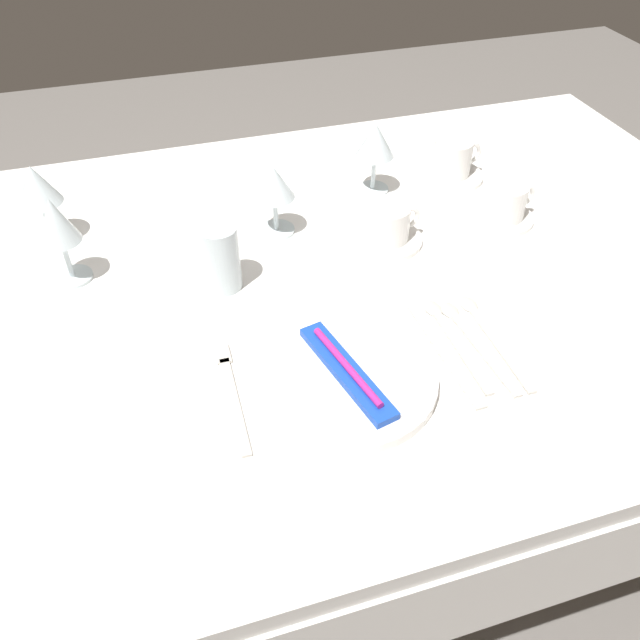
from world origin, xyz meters
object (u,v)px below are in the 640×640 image
object	(u,v)px
wine_glass_centre	(274,186)
toothbrush_package	(345,371)
spoon_soup	(449,333)
drink_tumbler	(221,261)
wine_glass_far	(56,225)
fork_outer	(232,391)
dinner_knife	(445,354)
coffee_cup_left	(388,222)
wine_glass_right	(375,144)
wine_glass_left	(36,188)
spoon_tea	(487,330)
coffee_cup_far	(504,200)
spoon_dessert	(469,335)
coffee_cup_right	(453,157)
dinner_plate	(345,379)

from	to	relation	value
wine_glass_centre	toothbrush_package	bearing A→B (deg)	-90.28
spoon_soup	drink_tumbler	world-z (taller)	drink_tumbler
wine_glass_far	drink_tumbler	xyz separation A→B (m)	(0.24, -0.10, -0.06)
fork_outer	wine_glass_far	xyz separation A→B (m)	(-0.21, 0.34, 0.11)
dinner_knife	coffee_cup_left	xyz separation A→B (m)	(0.03, 0.30, 0.04)
wine_glass_centre	wine_glass_right	world-z (taller)	wine_glass_right
wine_glass_left	spoon_tea	bearing A→B (deg)	-35.69
coffee_cup_far	drink_tumbler	world-z (taller)	drink_tumbler
spoon_dessert	wine_glass_centre	world-z (taller)	wine_glass_centre
toothbrush_package	coffee_cup_right	distance (m)	0.64
dinner_plate	coffee_cup_far	distance (m)	0.53
coffee_cup_far	wine_glass_far	distance (m)	0.80
toothbrush_package	wine_glass_right	distance (m)	0.55
spoon_soup	wine_glass_right	xyz separation A→B (m)	(0.04, 0.44, 0.10)
wine_glass_left	drink_tumbler	size ratio (longest dim) A/B	1.28
toothbrush_package	wine_glass_centre	xyz separation A→B (m)	(0.00, 0.41, 0.07)
coffee_cup_right	wine_glass_centre	bearing A→B (deg)	-167.53
dinner_plate	wine_glass_centre	world-z (taller)	wine_glass_centre
toothbrush_package	coffee_cup_right	bearing A→B (deg)	50.74
wine_glass_right	wine_glass_far	size ratio (longest dim) A/B	0.92
spoon_tea	wine_glass_right	size ratio (longest dim) A/B	1.54
toothbrush_package	wine_glass_left	xyz separation A→B (m)	(-0.40, 0.51, 0.08)
spoon_tea	wine_glass_centre	xyz separation A→B (m)	(-0.25, 0.37, 0.09)
spoon_dessert	fork_outer	bearing A→B (deg)	-179.06
dinner_plate	coffee_cup_right	world-z (taller)	coffee_cup_right
coffee_cup_far	drink_tumbler	size ratio (longest dim) A/B	0.93
coffee_cup_left	dinner_plate	bearing A→B (deg)	-120.89
fork_outer	spoon_soup	world-z (taller)	spoon_soup
spoon_soup	coffee_cup_far	distance (m)	0.36
fork_outer	wine_glass_left	bearing A→B (deg)	117.03
spoon_dessert	wine_glass_left	distance (m)	0.78
wine_glass_left	wine_glass_far	xyz separation A→B (m)	(0.03, -0.14, 0.00)
dinner_knife	wine_glass_right	xyz separation A→B (m)	(0.07, 0.48, 0.10)
dinner_plate	fork_outer	xyz separation A→B (m)	(-0.16, 0.03, -0.01)
wine_glass_left	drink_tumbler	bearing A→B (deg)	-39.94
toothbrush_package	wine_glass_far	world-z (taller)	wine_glass_far
spoon_tea	coffee_cup_left	world-z (taller)	coffee_cup_left
spoon_dessert	spoon_tea	size ratio (longest dim) A/B	0.98
spoon_dessert	coffee_cup_right	distance (m)	0.50
drink_tumbler	wine_glass_far	bearing A→B (deg)	158.68
toothbrush_package	fork_outer	size ratio (longest dim) A/B	0.99
wine_glass_left	coffee_cup_right	bearing A→B (deg)	-0.79
wine_glass_centre	wine_glass_far	world-z (taller)	wine_glass_far
coffee_cup_far	wine_glass_centre	xyz separation A→B (m)	(-0.42, 0.09, 0.05)
spoon_dessert	wine_glass_far	world-z (taller)	wine_glass_far
toothbrush_package	wine_glass_left	distance (m)	0.65
spoon_soup	wine_glass_far	distance (m)	0.65
dinner_knife	wine_glass_left	bearing A→B (deg)	138.56
dinner_plate	spoon_tea	size ratio (longest dim) A/B	1.17
spoon_tea	wine_glass_centre	distance (m)	0.45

